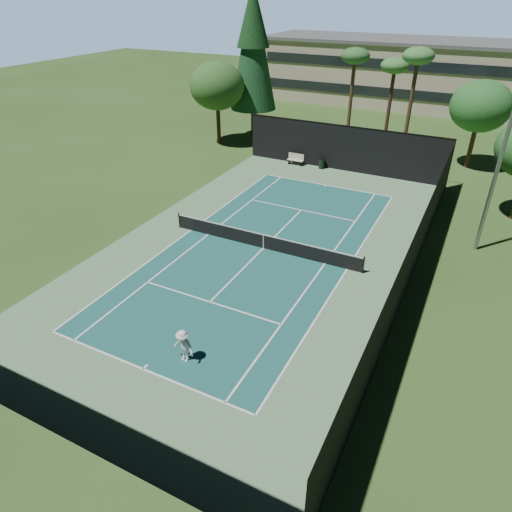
# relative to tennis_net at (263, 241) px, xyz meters

# --- Properties ---
(ground) EXTENTS (160.00, 160.00, 0.00)m
(ground) POSITION_rel_tennis_net_xyz_m (0.00, 0.00, -0.56)
(ground) COLOR #2C4D1C
(ground) RESTS_ON ground
(apron_slab) EXTENTS (18.00, 32.00, 0.01)m
(apron_slab) POSITION_rel_tennis_net_xyz_m (0.00, 0.00, -0.55)
(apron_slab) COLOR #5E855D
(apron_slab) RESTS_ON ground
(court_surface) EXTENTS (10.97, 23.77, 0.01)m
(court_surface) POSITION_rel_tennis_net_xyz_m (0.00, 0.00, -0.55)
(court_surface) COLOR #1B5752
(court_surface) RESTS_ON ground
(court_lines) EXTENTS (11.07, 23.87, 0.01)m
(court_lines) POSITION_rel_tennis_net_xyz_m (0.00, 0.00, -0.54)
(court_lines) COLOR white
(court_lines) RESTS_ON ground
(tennis_net) EXTENTS (12.90, 0.10, 1.10)m
(tennis_net) POSITION_rel_tennis_net_xyz_m (0.00, 0.00, 0.00)
(tennis_net) COLOR black
(tennis_net) RESTS_ON ground
(fence) EXTENTS (18.04, 32.05, 4.03)m
(fence) POSITION_rel_tennis_net_xyz_m (0.00, 0.06, 1.45)
(fence) COLOR black
(fence) RESTS_ON ground
(player) EXTENTS (1.13, 0.73, 1.66)m
(player) POSITION_rel_tennis_net_xyz_m (1.29, -10.59, 0.27)
(player) COLOR silver
(player) RESTS_ON ground
(tennis_ball_a) EXTENTS (0.06, 0.06, 0.06)m
(tennis_ball_a) POSITION_rel_tennis_net_xyz_m (-5.94, -12.58, -0.53)
(tennis_ball_a) COLOR yellow
(tennis_ball_a) RESTS_ON ground
(tennis_ball_b) EXTENTS (0.06, 0.06, 0.06)m
(tennis_ball_b) POSITION_rel_tennis_net_xyz_m (-2.29, 3.11, -0.53)
(tennis_ball_b) COLOR #DCEC35
(tennis_ball_b) RESTS_ON ground
(tennis_ball_c) EXTENTS (0.07, 0.07, 0.07)m
(tennis_ball_c) POSITION_rel_tennis_net_xyz_m (0.06, 2.15, -0.52)
(tennis_ball_c) COLOR #CEE133
(tennis_ball_c) RESTS_ON ground
(tennis_ball_d) EXTENTS (0.06, 0.06, 0.06)m
(tennis_ball_d) POSITION_rel_tennis_net_xyz_m (-3.06, 3.94, -0.53)
(tennis_ball_d) COLOR #E7F136
(tennis_ball_d) RESTS_ON ground
(park_bench) EXTENTS (1.50, 0.45, 1.02)m
(park_bench) POSITION_rel_tennis_net_xyz_m (-4.26, 15.50, -0.01)
(park_bench) COLOR beige
(park_bench) RESTS_ON ground
(trash_bin) EXTENTS (0.56, 0.56, 0.95)m
(trash_bin) POSITION_rel_tennis_net_xyz_m (-1.74, 15.60, -0.08)
(trash_bin) COLOR black
(trash_bin) RESTS_ON ground
(pine_tree) EXTENTS (4.80, 4.80, 15.00)m
(pine_tree) POSITION_rel_tennis_net_xyz_m (-12.00, 22.00, 9.00)
(pine_tree) COLOR #4C3320
(pine_tree) RESTS_ON ground
(palm_a) EXTENTS (2.80, 2.80, 9.32)m
(palm_a) POSITION_rel_tennis_net_xyz_m (-2.00, 24.00, 7.63)
(palm_a) COLOR #4D3421
(palm_a) RESTS_ON ground
(palm_b) EXTENTS (2.80, 2.80, 8.42)m
(palm_b) POSITION_rel_tennis_net_xyz_m (1.50, 26.00, 6.80)
(palm_b) COLOR #41281C
(palm_b) RESTS_ON ground
(palm_c) EXTENTS (2.80, 2.80, 9.77)m
(palm_c) POSITION_rel_tennis_net_xyz_m (4.00, 23.00, 8.05)
(palm_c) COLOR #49311F
(palm_c) RESTS_ON ground
(decid_tree_a) EXTENTS (5.12, 5.12, 7.62)m
(decid_tree_a) POSITION_rel_tennis_net_xyz_m (10.00, 22.00, 4.86)
(decid_tree_a) COLOR #4E3221
(decid_tree_a) RESTS_ON ground
(decid_tree_c) EXTENTS (5.44, 5.44, 8.09)m
(decid_tree_c) POSITION_rel_tennis_net_xyz_m (-14.00, 18.00, 5.21)
(decid_tree_c) COLOR #412A1C
(decid_tree_c) RESTS_ON ground
(campus_building) EXTENTS (40.50, 12.50, 8.30)m
(campus_building) POSITION_rel_tennis_net_xyz_m (0.00, 45.98, 3.65)
(campus_building) COLOR #BBAA91
(campus_building) RESTS_ON ground
(light_pole) EXTENTS (0.90, 0.25, 12.22)m
(light_pole) POSITION_rel_tennis_net_xyz_m (12.00, 6.00, 5.90)
(light_pole) COLOR gray
(light_pole) RESTS_ON ground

